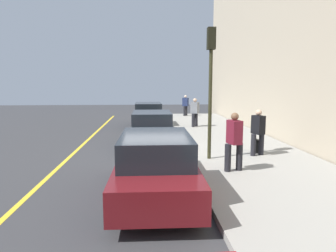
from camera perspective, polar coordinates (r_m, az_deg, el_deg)
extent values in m
plane|color=#333335|center=(11.96, -2.34, -4.97)|extent=(56.00, 56.00, 0.00)
cube|color=gray|center=(12.47, 13.04, -4.29)|extent=(28.00, 4.60, 0.15)
cube|color=gold|center=(12.30, -17.47, -4.95)|extent=(28.00, 0.14, 0.01)
cube|color=white|center=(15.93, -0.22, -1.32)|extent=(8.45, 0.56, 0.22)
cylinder|color=black|center=(8.88, -7.98, -7.48)|extent=(0.64, 0.23, 0.64)
cylinder|color=black|center=(8.90, 2.96, -7.38)|extent=(0.64, 0.23, 0.64)
cylinder|color=black|center=(6.15, -10.23, -14.66)|extent=(0.64, 0.23, 0.64)
cylinder|color=black|center=(6.17, 5.96, -14.47)|extent=(0.64, 0.23, 0.64)
cube|color=maroon|center=(7.38, -2.36, -8.41)|extent=(4.70, 1.85, 0.64)
cube|color=black|center=(7.00, -2.36, -4.08)|extent=(2.45, 1.62, 0.60)
cylinder|color=black|center=(14.44, -6.49, -1.49)|extent=(0.64, 0.22, 0.64)
cylinder|color=black|center=(14.45, 0.18, -1.42)|extent=(0.64, 0.22, 0.64)
cylinder|color=black|center=(11.76, -7.11, -3.65)|extent=(0.64, 0.22, 0.64)
cylinder|color=black|center=(11.78, 1.09, -3.57)|extent=(0.64, 0.22, 0.64)
cube|color=#383A3D|center=(13.03, -3.10, -1.25)|extent=(4.39, 1.81, 0.64)
cube|color=black|center=(12.73, -3.10, 1.35)|extent=(2.29, 1.60, 0.60)
cylinder|color=black|center=(20.62, -6.16, 1.34)|extent=(0.64, 0.23, 0.64)
cylinder|color=black|center=(20.65, -1.49, 1.39)|extent=(0.64, 0.23, 0.64)
cylinder|color=black|center=(17.80, -6.38, 0.30)|extent=(0.64, 0.23, 0.64)
cylinder|color=black|center=(17.83, -0.98, 0.36)|extent=(0.64, 0.23, 0.64)
cube|color=black|center=(19.18, -3.76, 1.69)|extent=(4.61, 1.87, 0.64)
cube|color=black|center=(18.89, -3.77, 3.49)|extent=(2.41, 1.64, 0.60)
cylinder|color=black|center=(17.91, 4.80, 1.10)|extent=(0.19, 0.19, 0.80)
cylinder|color=black|center=(18.23, 5.37, 1.21)|extent=(0.19, 0.19, 0.80)
cube|color=slate|center=(18.00, 5.12, 3.49)|extent=(0.51, 0.54, 0.68)
sphere|color=#D8AD8C|center=(17.97, 5.14, 4.91)|extent=(0.22, 0.22, 0.22)
cylinder|color=black|center=(24.13, 3.14, 2.85)|extent=(0.18, 0.18, 0.78)
cylinder|color=black|center=(24.47, 3.48, 2.91)|extent=(0.18, 0.18, 0.78)
cube|color=#1E284C|center=(24.25, 3.33, 4.57)|extent=(0.47, 0.53, 0.66)
sphere|color=beige|center=(24.23, 3.34, 5.61)|extent=(0.21, 0.21, 0.21)
cylinder|color=black|center=(9.12, 13.37, -5.70)|extent=(0.19, 0.19, 0.81)
cylinder|color=black|center=(8.94, 11.27, -5.92)|extent=(0.19, 0.19, 0.81)
cube|color=maroon|center=(8.88, 12.47, -1.13)|extent=(0.52, 0.39, 0.69)
sphere|color=brown|center=(8.82, 12.56, 1.78)|extent=(0.22, 0.22, 0.22)
cylinder|color=black|center=(11.30, 17.27, -3.31)|extent=(0.18, 0.18, 0.77)
cylinder|color=black|center=(11.07, 15.88, -3.49)|extent=(0.18, 0.18, 0.77)
cube|color=black|center=(11.07, 16.73, 0.23)|extent=(0.51, 0.42, 0.66)
sphere|color=#D8AD8C|center=(11.02, 16.82, 2.47)|extent=(0.21, 0.21, 0.21)
cylinder|color=#2D2D19|center=(10.16, 7.98, 3.90)|extent=(0.12, 0.12, 3.64)
cube|color=black|center=(10.24, 8.22, 16.10)|extent=(0.26, 0.26, 0.70)
sphere|color=red|center=(10.42, 8.06, 17.13)|extent=(0.14, 0.14, 0.14)
sphere|color=orange|center=(10.38, 8.04, 15.93)|extent=(0.14, 0.14, 0.14)
sphere|color=green|center=(10.36, 8.01, 14.73)|extent=(0.14, 0.14, 0.14)
cube|color=black|center=(11.60, 16.21, -3.66)|extent=(0.34, 0.22, 0.50)
cylinder|color=#4C4C4C|center=(11.52, 16.30, -1.56)|extent=(0.03, 0.03, 0.36)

